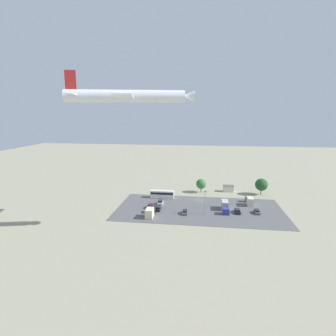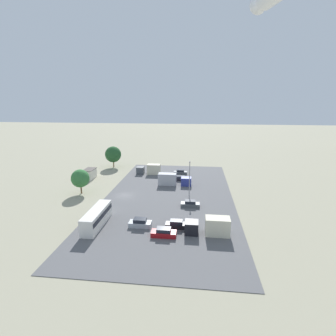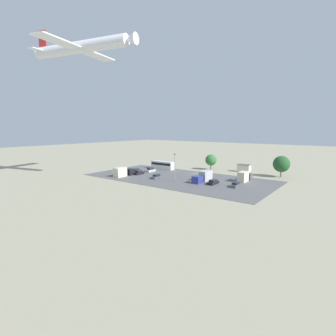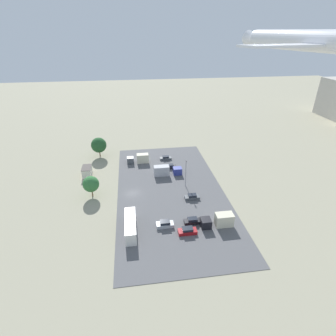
{
  "view_description": "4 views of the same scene",
  "coord_description": "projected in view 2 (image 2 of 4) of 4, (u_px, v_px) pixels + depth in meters",
  "views": [
    {
      "loc": [
        -0.78,
        108.01,
        36.15
      ],
      "look_at": [
        10.72,
        22.33,
        18.31
      ],
      "focal_mm": 28.0,
      "sensor_mm": 36.0,
      "label": 1
    },
    {
      "loc": [
        60.59,
        17.99,
        23.66
      ],
      "look_at": [
        -5.98,
        10.41,
        5.99
      ],
      "focal_mm": 28.0,
      "sensor_mm": 36.0,
      "label": 2
    },
    {
      "loc": [
        -50.44,
        83.89,
        17.17
      ],
      "look_at": [
        2.83,
        13.4,
        3.51
      ],
      "focal_mm": 28.0,
      "sensor_mm": 36.0,
      "label": 3
    },
    {
      "loc": [
        65.62,
        1.17,
        42.84
      ],
      "look_at": [
        -5.64,
        11.35,
        4.76
      ],
      "focal_mm": 28.0,
      "sensor_mm": 36.0,
      "label": 4
    }
  ],
  "objects": [
    {
      "name": "ground_plane",
      "position": [
        125.0,
        196.0,
        66.21
      ],
      "size": [
        400.0,
        400.0,
        0.0
      ],
      "primitive_type": "plane",
      "color": "gray"
    },
    {
      "name": "parking_lot_surface",
      "position": [
        169.0,
        197.0,
        64.97
      ],
      "size": [
        63.56,
        31.29,
        0.08
      ],
      "color": "#565659",
      "rests_on": "ground"
    },
    {
      "name": "shed_building",
      "position": [
        90.0,
        174.0,
        80.16
      ],
      "size": [
        5.01,
        2.97,
        2.98
      ],
      "color": "silver",
      "rests_on": "ground"
    },
    {
      "name": "bus",
      "position": [
        97.0,
        217.0,
        50.08
      ],
      "size": [
        10.3,
        2.58,
        3.26
      ],
      "rotation": [
        0.0,
        0.0,
        1.57
      ],
      "color": "silver",
      "rests_on": "ground"
    },
    {
      "name": "parked_car_0",
      "position": [
        180.0,
        178.0,
        78.26
      ],
      "size": [
        1.91,
        4.73,
        1.43
      ],
      "color": "black",
      "rests_on": "ground"
    },
    {
      "name": "parked_car_1",
      "position": [
        180.0,
        172.0,
        85.1
      ],
      "size": [
        1.73,
        4.25,
        1.41
      ],
      "rotation": [
        0.0,
        0.0,
        3.14
      ],
      "color": "#4C5156",
      "rests_on": "ground"
    },
    {
      "name": "parked_car_2",
      "position": [
        176.0,
        224.0,
        49.48
      ],
      "size": [
        1.76,
        4.14,
        1.49
      ],
      "rotation": [
        0.0,
        0.0,
        3.14
      ],
      "color": "black",
      "rests_on": "ground"
    },
    {
      "name": "parked_car_3",
      "position": [
        190.0,
        204.0,
        59.24
      ],
      "size": [
        1.83,
        4.23,
        1.44
      ],
      "color": "#4C5156",
      "rests_on": "ground"
    },
    {
      "name": "parked_car_4",
      "position": [
        140.0,
        223.0,
        49.95
      ],
      "size": [
        2.0,
        4.26,
        1.61
      ],
      "color": "#ADB2B7",
      "rests_on": "ground"
    },
    {
      "name": "parked_car_5",
      "position": [
        164.0,
        233.0,
        46.39
      ],
      "size": [
        1.95,
        4.46,
        1.55
      ],
      "color": "maroon",
      "rests_on": "ground"
    },
    {
      "name": "parked_truck_0",
      "position": [
        210.0,
        227.0,
        46.86
      ],
      "size": [
        2.57,
        7.99,
        3.24
      ],
      "rotation": [
        0.0,
        0.0,
        3.14
      ],
      "color": "black",
      "rests_on": "ground"
    },
    {
      "name": "parked_truck_1",
      "position": [
        150.0,
        170.0,
        84.86
      ],
      "size": [
        2.32,
        7.7,
        3.22
      ],
      "rotation": [
        0.0,
        0.0,
        3.14
      ],
      "color": "#4C5156",
      "rests_on": "ground"
    },
    {
      "name": "parked_truck_2",
      "position": [
        173.0,
        180.0,
        73.97
      ],
      "size": [
        2.41,
        9.28,
        3.28
      ],
      "color": "navy",
      "rests_on": "ground"
    },
    {
      "name": "tree_near_shed",
      "position": [
        113.0,
        154.0,
        92.87
      ],
      "size": [
        5.66,
        5.66,
        7.49
      ],
      "color": "brown",
      "rests_on": "ground"
    },
    {
      "name": "tree_apron_mid",
      "position": [
        80.0,
        178.0,
        66.82
      ],
      "size": [
        4.63,
        4.63,
        6.37
      ],
      "color": "brown",
      "rests_on": "ground"
    },
    {
      "name": "light_pole_lot_centre",
      "position": [
        190.0,
        177.0,
        65.14
      ],
      "size": [
        0.9,
        0.28,
        8.81
      ],
      "color": "gray",
      "rests_on": "ground"
    }
  ]
}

